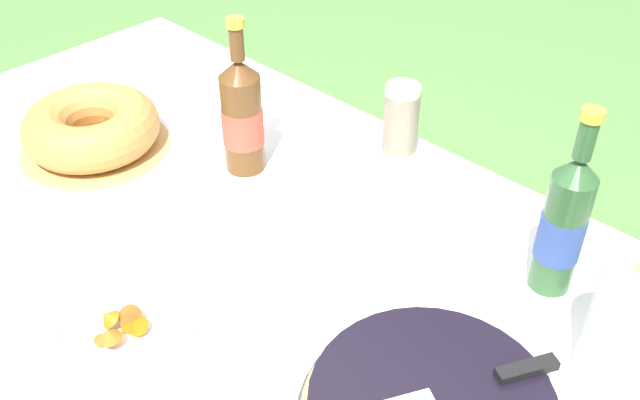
# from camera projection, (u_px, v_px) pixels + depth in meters

# --- Properties ---
(garden_table) EXTENTS (1.68, 0.98, 0.67)m
(garden_table) POSITION_uv_depth(u_px,v_px,m) (215.00, 245.00, 1.37)
(garden_table) COLOR brown
(garden_table) RESTS_ON ground_plane
(tablecloth) EXTENTS (1.69, 0.99, 0.10)m
(tablecloth) POSITION_uv_depth(u_px,v_px,m) (213.00, 226.00, 1.34)
(tablecloth) COLOR white
(tablecloth) RESTS_ON garden_table
(serving_knife) EXTENTS (0.20, 0.34, 0.01)m
(serving_knife) POSITION_uv_depth(u_px,v_px,m) (453.00, 390.00, 0.94)
(serving_knife) COLOR silver
(serving_knife) RESTS_ON berry_tart
(bundt_cake) EXTENTS (0.31, 0.31, 0.10)m
(bundt_cake) POSITION_uv_depth(u_px,v_px,m) (92.00, 128.00, 1.49)
(bundt_cake) COLOR tan
(bundt_cake) RESTS_ON tablecloth
(cup_stack) EXTENTS (0.07, 0.07, 0.16)m
(cup_stack) POSITION_uv_depth(u_px,v_px,m) (401.00, 121.00, 1.46)
(cup_stack) COLOR beige
(cup_stack) RESTS_ON tablecloth
(cider_bottle_green) EXTENTS (0.07, 0.07, 0.33)m
(cider_bottle_green) POSITION_uv_depth(u_px,v_px,m) (563.00, 224.00, 1.12)
(cider_bottle_green) COLOR #2D562D
(cider_bottle_green) RESTS_ON tablecloth
(cider_bottle_amber) EXTENTS (0.08, 0.08, 0.32)m
(cider_bottle_amber) POSITION_uv_depth(u_px,v_px,m) (242.00, 116.00, 1.40)
(cider_bottle_amber) COLOR brown
(cider_bottle_amber) RESTS_ON tablecloth
(snack_plate_near) EXTENTS (0.22, 0.22, 0.06)m
(snack_plate_near) POSITION_uv_depth(u_px,v_px,m) (239.00, 90.00, 1.70)
(snack_plate_near) COLOR white
(snack_plate_near) RESTS_ON tablecloth
(snack_plate_left) EXTENTS (0.21, 0.21, 0.06)m
(snack_plate_left) POSITION_uv_depth(u_px,v_px,m) (127.00, 331.00, 1.09)
(snack_plate_left) COLOR white
(snack_plate_left) RESTS_ON tablecloth
(paper_towel_roll) EXTENTS (0.11, 0.11, 0.21)m
(paper_towel_roll) POSITION_uv_depth(u_px,v_px,m) (628.00, 325.00, 0.98)
(paper_towel_roll) COLOR white
(paper_towel_roll) RESTS_ON tablecloth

